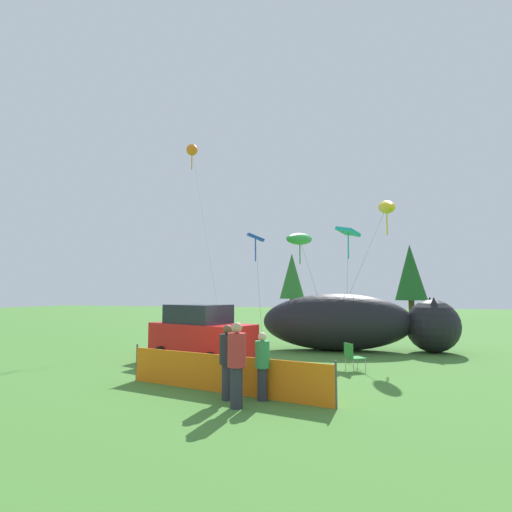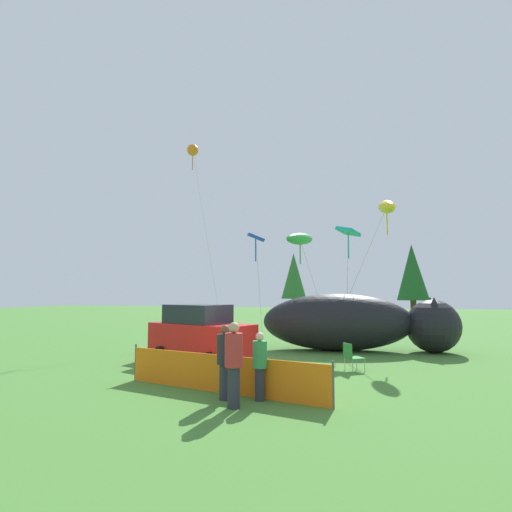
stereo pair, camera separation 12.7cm
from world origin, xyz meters
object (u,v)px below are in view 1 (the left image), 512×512
object	(u,v)px
inflatable_cat	(355,324)
kite_blue_box	(255,239)
spectator_in_green_shirt	(262,363)
kite_teal_diamond	(348,233)
spectator_in_blue_shirt	(237,361)
kite_green_fish	(300,239)
spectator_in_grey_shirt	(227,359)
kite_yellow_hero	(386,207)
kite_orange_flower	(192,151)
parked_car	(201,334)
folding_chair	(352,355)

from	to	relation	value
inflatable_cat	kite_blue_box	distance (m)	6.90
inflatable_cat	spectator_in_green_shirt	world-z (taller)	inflatable_cat
spectator_in_green_shirt	kite_teal_diamond	size ratio (longest dim) A/B	0.28
spectator_in_blue_shirt	kite_green_fish	distance (m)	12.25
spectator_in_grey_shirt	spectator_in_blue_shirt	distance (m)	0.75
spectator_in_blue_shirt	kite_blue_box	world-z (taller)	kite_blue_box
kite_yellow_hero	kite_orange_flower	bearing A→B (deg)	162.60
spectator_in_blue_shirt	kite_orange_flower	size ratio (longest dim) A/B	0.16
kite_teal_diamond	kite_green_fish	world-z (taller)	kite_green_fish
kite_orange_flower	kite_teal_diamond	world-z (taller)	kite_orange_flower
spectator_in_green_shirt	inflatable_cat	bearing A→B (deg)	78.21
spectator_in_blue_shirt	kite_orange_flower	xyz separation A→B (m)	(-7.60, 13.82, 10.52)
kite_green_fish	kite_blue_box	world-z (taller)	same
spectator_in_grey_shirt	kite_teal_diamond	xyz separation A→B (m)	(2.52, 10.02, 4.46)
kite_blue_box	kite_yellow_hero	world-z (taller)	kite_yellow_hero
spectator_in_green_shirt	kite_teal_diamond	xyz separation A→B (m)	(1.68, 9.85, 4.55)
spectator_in_blue_shirt	kite_yellow_hero	world-z (taller)	kite_yellow_hero
kite_yellow_hero	spectator_in_green_shirt	bearing A→B (deg)	-109.98
spectator_in_grey_shirt	kite_teal_diamond	world-z (taller)	kite_teal_diamond
kite_green_fish	spectator_in_grey_shirt	bearing A→B (deg)	-90.26
inflatable_cat	kite_yellow_hero	size ratio (longest dim) A/B	1.22
spectator_in_green_shirt	kite_yellow_hero	size ratio (longest dim) A/B	0.23
parked_car	kite_teal_diamond	size ratio (longest dim) A/B	0.78
spectator_in_grey_shirt	spectator_in_blue_shirt	size ratio (longest dim) A/B	0.94
folding_chair	inflatable_cat	xyz separation A→B (m)	(-0.05, 4.83, 0.66)
folding_chair	kite_orange_flower	bearing A→B (deg)	103.97
spectator_in_blue_shirt	kite_blue_box	bearing A→B (deg)	103.58
spectator_in_blue_shirt	kite_teal_diamond	xyz separation A→B (m)	(2.08, 10.62, 4.40)
parked_car	kite_yellow_hero	xyz separation A→B (m)	(7.12, 4.68, 5.48)
folding_chair	kite_green_fish	size ratio (longest dim) A/B	0.16
inflatable_cat	kite_teal_diamond	world-z (taller)	kite_teal_diamond
spectator_in_blue_shirt	spectator_in_green_shirt	bearing A→B (deg)	62.46
spectator_in_grey_shirt	kite_orange_flower	world-z (taller)	kite_orange_flower
kite_yellow_hero	kite_teal_diamond	bearing A→B (deg)	167.57
kite_teal_diamond	spectator_in_blue_shirt	bearing A→B (deg)	-101.07
spectator_in_grey_shirt	kite_yellow_hero	bearing A→B (deg)	66.04
parked_car	folding_chair	xyz separation A→B (m)	(5.65, -0.42, -0.51)
folding_chair	spectator_in_blue_shirt	bearing A→B (deg)	-149.73
inflatable_cat	kite_green_fish	bearing A→B (deg)	144.27
inflatable_cat	folding_chair	bearing A→B (deg)	-96.37
inflatable_cat	kite_yellow_hero	xyz separation A→B (m)	(1.52, 0.26, 5.33)
parked_car	kite_orange_flower	distance (m)	14.06
kite_blue_box	folding_chair	bearing A→B (deg)	-51.40
spectator_in_blue_shirt	parked_car	bearing A→B (deg)	120.54
kite_orange_flower	spectator_in_grey_shirt	bearing A→B (deg)	-61.55
parked_car	kite_blue_box	bearing A→B (deg)	105.96
kite_orange_flower	spectator_in_green_shirt	bearing A→B (deg)	-58.48
folding_chair	kite_teal_diamond	bearing A→B (deg)	58.04
kite_teal_diamond	kite_orange_flower	bearing A→B (deg)	161.72
spectator_in_green_shirt	spectator_in_blue_shirt	xyz separation A→B (m)	(-0.40, -0.77, 0.16)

